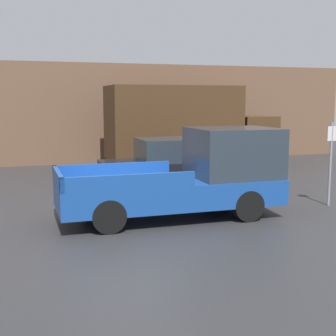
% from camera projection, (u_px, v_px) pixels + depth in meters
% --- Properties ---
extents(ground_plane, '(60.00, 60.00, 0.00)m').
position_uv_depth(ground_plane, '(127.00, 222.00, 11.23)').
color(ground_plane, '#2D2D30').
extents(building_wall, '(28.00, 0.15, 4.59)m').
position_uv_depth(building_wall, '(73.00, 114.00, 21.12)').
color(building_wall, brown).
rests_on(building_wall, ground).
extents(pickup_truck, '(5.49, 2.03, 2.21)m').
position_uv_depth(pickup_truck, '(194.00, 176.00, 11.71)').
color(pickup_truck, '#194799').
rests_on(pickup_truck, ground).
extents(car, '(4.70, 1.90, 1.69)m').
position_uv_depth(car, '(176.00, 164.00, 15.13)').
color(car, black).
rests_on(car, ground).
extents(delivery_truck, '(7.16, 2.50, 3.49)m').
position_uv_depth(delivery_truck, '(185.00, 125.00, 19.78)').
color(delivery_truck, '#472D19').
rests_on(delivery_truck, ground).
extents(parking_sign, '(0.30, 0.07, 2.31)m').
position_uv_depth(parking_sign, '(331.00, 159.00, 12.85)').
color(parking_sign, gray).
rests_on(parking_sign, ground).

